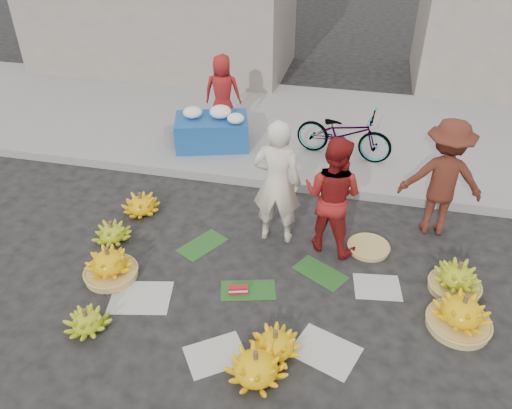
% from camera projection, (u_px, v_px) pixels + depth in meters
% --- Properties ---
extents(ground, '(80.00, 80.00, 0.00)m').
position_uv_depth(ground, '(260.00, 280.00, 6.08)').
color(ground, black).
rests_on(ground, ground).
extents(curb, '(40.00, 0.25, 0.15)m').
position_uv_depth(curb, '(290.00, 183.00, 7.82)').
color(curb, gray).
rests_on(curb, ground).
extents(sidewalk, '(40.00, 4.00, 0.12)m').
position_uv_depth(sidewalk, '(309.00, 128.00, 9.52)').
color(sidewalk, gray).
rests_on(sidewalk, ground).
extents(newspaper_scatter, '(3.20, 1.80, 0.00)m').
position_uv_depth(newspaper_scatter, '(244.00, 329.00, 5.43)').
color(newspaper_scatter, beige).
rests_on(newspaper_scatter, ground).
extents(banana_leaves, '(2.00, 1.00, 0.00)m').
position_uv_depth(banana_leaves, '(256.00, 268.00, 6.26)').
color(banana_leaves, '#1A4A18').
rests_on(banana_leaves, ground).
extents(banana_bunch_0, '(0.67, 0.67, 0.44)m').
position_uv_depth(banana_bunch_0, '(109.00, 264.00, 6.04)').
color(banana_bunch_0, tan).
rests_on(banana_bunch_0, ground).
extents(banana_bunch_1, '(0.50, 0.50, 0.29)m').
position_uv_depth(banana_bunch_1, '(87.00, 321.00, 5.37)').
color(banana_bunch_1, '#88A617').
rests_on(banana_bunch_1, ground).
extents(banana_bunch_2, '(0.62, 0.62, 0.38)m').
position_uv_depth(banana_bunch_2, '(256.00, 366.00, 4.83)').
color(banana_bunch_2, yellow).
rests_on(banana_bunch_2, ground).
extents(banana_bunch_3, '(0.66, 0.66, 0.34)m').
position_uv_depth(banana_bunch_3, '(275.00, 344.00, 5.09)').
color(banana_bunch_3, yellow).
rests_on(banana_bunch_3, ground).
extents(banana_bunch_4, '(0.74, 0.74, 0.46)m').
position_uv_depth(banana_bunch_4, '(461.00, 314.00, 5.36)').
color(banana_bunch_4, tan).
rests_on(banana_bunch_4, ground).
extents(banana_bunch_5, '(0.59, 0.59, 0.42)m').
position_uv_depth(banana_bunch_5, '(457.00, 279.00, 5.85)').
color(banana_bunch_5, tan).
rests_on(banana_bunch_5, ground).
extents(banana_bunch_6, '(0.52, 0.52, 0.30)m').
position_uv_depth(banana_bunch_6, '(112.00, 232.00, 6.68)').
color(banana_bunch_6, '#88A617').
rests_on(banana_bunch_6, ground).
extents(banana_bunch_7, '(0.54, 0.54, 0.34)m').
position_uv_depth(banana_bunch_7, '(141.00, 204.00, 7.21)').
color(banana_bunch_7, yellow).
rests_on(banana_bunch_7, ground).
extents(basket_spare, '(0.64, 0.64, 0.06)m').
position_uv_depth(basket_spare, '(368.00, 248.00, 6.56)').
color(basket_spare, tan).
rests_on(basket_spare, ground).
extents(incense_stack, '(0.24, 0.13, 0.09)m').
position_uv_depth(incense_stack, '(238.00, 290.00, 5.88)').
color(incense_stack, red).
rests_on(incense_stack, ground).
extents(vendor_cream, '(0.64, 0.43, 1.72)m').
position_uv_depth(vendor_cream, '(277.00, 183.00, 6.32)').
color(vendor_cream, beige).
rests_on(vendor_cream, ground).
extents(vendor_red, '(0.92, 0.81, 1.59)m').
position_uv_depth(vendor_red, '(332.00, 195.00, 6.20)').
color(vendor_red, '#A31C19').
rests_on(vendor_red, ground).
extents(man_striped, '(1.08, 0.64, 1.65)m').
position_uv_depth(man_striped, '(443.00, 179.00, 6.48)').
color(man_striped, maroon).
rests_on(man_striped, ground).
extents(flower_table, '(1.41, 1.10, 0.72)m').
position_uv_depth(flower_table, '(212.00, 130.00, 8.64)').
color(flower_table, '#164690').
rests_on(flower_table, sidewalk).
extents(grey_bucket, '(0.29, 0.29, 0.33)m').
position_uv_depth(grey_bucket, '(173.00, 137.00, 8.72)').
color(grey_bucket, slate).
rests_on(grey_bucket, sidewalk).
extents(flower_vendor, '(0.71, 0.51, 1.36)m').
position_uv_depth(flower_vendor, '(223.00, 92.00, 9.06)').
color(flower_vendor, '#A31C19').
rests_on(flower_vendor, sidewalk).
extents(bicycle, '(0.83, 1.68, 0.84)m').
position_uv_depth(bicycle, '(344.00, 133.00, 8.24)').
color(bicycle, gray).
rests_on(bicycle, sidewalk).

